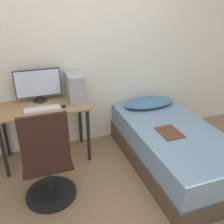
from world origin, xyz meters
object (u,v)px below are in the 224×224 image
object	(u,v)px
monitor	(38,85)
bed	(172,147)
pc_tower	(75,87)
keyboard	(42,109)
office_chair	(48,168)

from	to	relation	value
monitor	bed	bearing A→B (deg)	-29.63
monitor	pc_tower	distance (m)	0.46
monitor	keyboard	size ratio (longest dim) A/B	1.34
pc_tower	office_chair	bearing A→B (deg)	-119.46
bed	monitor	size ratio (longest dim) A/B	3.40
office_chair	pc_tower	bearing A→B (deg)	60.54
office_chair	monitor	xyz separation A→B (m)	(0.05, 0.97, 0.56)
monitor	pc_tower	bearing A→B (deg)	-12.58
keyboard	monitor	bearing A→B (deg)	89.30
bed	keyboard	world-z (taller)	keyboard
office_chair	monitor	distance (m)	1.12
office_chair	monitor	world-z (taller)	monitor
bed	pc_tower	size ratio (longest dim) A/B	5.14
office_chair	keyboard	distance (m)	0.77
monitor	keyboard	world-z (taller)	monitor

